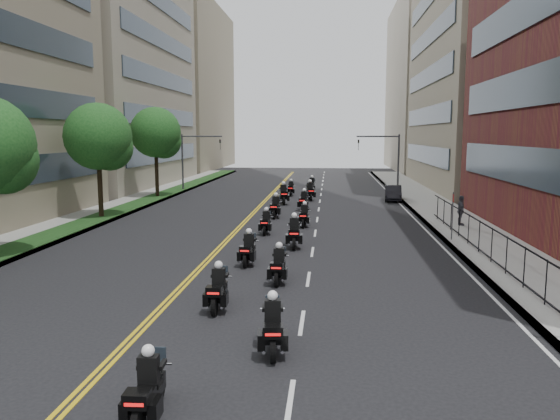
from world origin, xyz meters
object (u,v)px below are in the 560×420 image
(motorcycle_0, at_px, (148,391))
(motorcycle_2, at_px, (218,291))
(motorcycle_5, at_px, (294,234))
(motorcycle_8, at_px, (276,208))
(motorcycle_3, at_px, (279,267))
(motorcycle_6, at_px, (266,223))
(motorcycle_13, at_px, (312,186))
(motorcycle_1, at_px, (273,328))
(motorcycle_9, at_px, (304,201))
(motorcycle_12, at_px, (291,189))
(parked_sedan, at_px, (393,193))
(motorcycle_4, at_px, (248,250))
(pedestrian_c, at_px, (461,210))
(motorcycle_10, at_px, (283,195))
(motorcycle_7, at_px, (304,217))
(motorcycle_11, at_px, (310,192))

(motorcycle_0, xyz_separation_m, motorcycle_2, (-0.01, 6.96, 0.02))
(motorcycle_5, height_order, motorcycle_8, motorcycle_5)
(motorcycle_3, bearing_deg, motorcycle_8, 97.14)
(motorcycle_6, xyz_separation_m, motorcycle_13, (1.85, 22.51, 0.05))
(motorcycle_1, xyz_separation_m, motorcycle_9, (-0.45, 26.82, 0.00))
(motorcycle_3, relative_size, motorcycle_12, 1.00)
(motorcycle_0, height_order, parked_sedan, motorcycle_0)
(motorcycle_5, relative_size, motorcycle_12, 1.13)
(motorcycle_13, bearing_deg, motorcycle_1, -84.61)
(motorcycle_4, distance_m, pedestrian_c, 15.48)
(motorcycle_3, height_order, motorcycle_10, motorcycle_10)
(motorcycle_10, bearing_deg, pedestrian_c, -49.25)
(motorcycle_10, relative_size, parked_sedan, 0.64)
(motorcycle_3, distance_m, motorcycle_6, 10.27)
(motorcycle_1, height_order, pedestrian_c, pedestrian_c)
(motorcycle_6, relative_size, motorcycle_7, 0.98)
(motorcycle_0, height_order, motorcycle_2, motorcycle_2)
(motorcycle_4, relative_size, motorcycle_8, 0.93)
(motorcycle_8, bearing_deg, motorcycle_5, -76.34)
(motorcycle_4, distance_m, parked_sedan, 25.43)
(motorcycle_4, height_order, motorcycle_7, motorcycle_4)
(motorcycle_8, height_order, pedestrian_c, pedestrian_c)
(motorcycle_9, bearing_deg, motorcycle_12, 105.98)
(motorcycle_6, bearing_deg, motorcycle_1, -81.96)
(motorcycle_10, height_order, motorcycle_13, motorcycle_10)
(motorcycle_13, xyz_separation_m, pedestrian_c, (9.66, -19.44, 0.40))
(motorcycle_2, bearing_deg, motorcycle_10, 89.07)
(motorcycle_0, distance_m, motorcycle_7, 23.25)
(motorcycle_2, bearing_deg, motorcycle_4, 88.10)
(motorcycle_1, distance_m, motorcycle_7, 19.52)
(motorcycle_3, bearing_deg, motorcycle_6, 100.41)
(motorcycle_2, distance_m, motorcycle_8, 19.62)
(motorcycle_6, bearing_deg, motorcycle_8, 91.36)
(motorcycle_7, height_order, motorcycle_10, motorcycle_10)
(motorcycle_6, bearing_deg, motorcycle_3, -79.84)
(motorcycle_9, height_order, parked_sedan, motorcycle_9)
(motorcycle_6, height_order, motorcycle_7, motorcycle_7)
(motorcycle_1, xyz_separation_m, motorcycle_11, (-0.22, 32.96, 0.06))
(motorcycle_0, relative_size, motorcycle_1, 0.94)
(motorcycle_5, xyz_separation_m, parked_sedan, (7.15, 20.05, -0.05))
(motorcycle_10, height_order, motorcycle_12, motorcycle_10)
(motorcycle_12, distance_m, motorcycle_13, 3.65)
(motorcycle_1, height_order, motorcycle_2, motorcycle_1)
(motorcycle_1, height_order, motorcycle_5, motorcycle_5)
(motorcycle_11, height_order, motorcycle_12, motorcycle_11)
(motorcycle_4, relative_size, motorcycle_13, 0.95)
(motorcycle_1, xyz_separation_m, motorcycle_2, (-2.12, 3.32, -0.02))
(motorcycle_6, relative_size, parked_sedan, 0.53)
(motorcycle_11, bearing_deg, motorcycle_3, -98.22)
(motorcycle_8, height_order, motorcycle_10, motorcycle_10)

